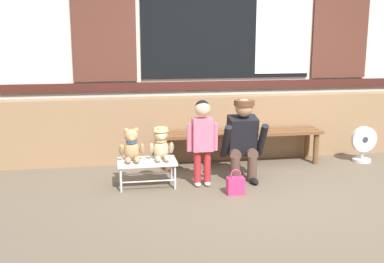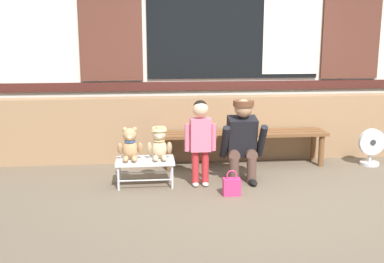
{
  "view_description": "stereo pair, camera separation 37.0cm",
  "coord_description": "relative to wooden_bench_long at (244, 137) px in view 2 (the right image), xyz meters",
  "views": [
    {
      "loc": [
        -1.62,
        -4.52,
        1.63
      ],
      "look_at": [
        -0.71,
        0.62,
        0.55
      ],
      "focal_mm": 43.18,
      "sensor_mm": 36.0,
      "label": 1
    },
    {
      "loc": [
        -1.25,
        -4.57,
        1.63
      ],
      "look_at": [
        -0.71,
        0.62,
        0.55
      ],
      "focal_mm": 43.18,
      "sensor_mm": 36.0,
      "label": 2
    }
  ],
  "objects": [
    {
      "name": "child_standing",
      "position": [
        -0.66,
        -0.76,
        0.22
      ],
      "size": [
        0.35,
        0.18,
        0.96
      ],
      "color": "#B7282D",
      "rests_on": "ground"
    },
    {
      "name": "shop_facade",
      "position": [
        -0.0,
        0.88,
        1.51
      ],
      "size": [
        7.13,
        0.26,
        3.76
      ],
      "color": "silver",
      "rests_on": "ground"
    },
    {
      "name": "handbag_on_ground",
      "position": [
        -0.37,
        -1.1,
        -0.28
      ],
      "size": [
        0.18,
        0.11,
        0.27
      ],
      "color": "#E53370",
      "rests_on": "ground"
    },
    {
      "name": "teddy_bear_plain",
      "position": [
        -1.42,
        -0.69,
        0.09
      ],
      "size": [
        0.28,
        0.26,
        0.36
      ],
      "color": "tan",
      "rests_on": "small_display_bench"
    },
    {
      "name": "brick_low_wall",
      "position": [
        -0.0,
        0.37,
        0.05
      ],
      "size": [
        6.99,
        0.25,
        0.85
      ],
      "primitive_type": "cube",
      "color": "#997551",
      "rests_on": "ground"
    },
    {
      "name": "floor_fan",
      "position": [
        1.62,
        -0.17,
        -0.13
      ],
      "size": [
        0.34,
        0.24,
        0.48
      ],
      "color": "silver",
      "rests_on": "ground"
    },
    {
      "name": "teddy_bear_with_hat",
      "position": [
        -1.1,
        -0.69,
        0.1
      ],
      "size": [
        0.28,
        0.27,
        0.36
      ],
      "color": "#CCB289",
      "rests_on": "small_display_bench"
    },
    {
      "name": "wooden_bench_long",
      "position": [
        0.0,
        0.0,
        0.0
      ],
      "size": [
        2.1,
        0.4,
        0.44
      ],
      "color": "brown",
      "rests_on": "ground"
    },
    {
      "name": "adult_crouching",
      "position": [
        -0.16,
        -0.63,
        0.11
      ],
      "size": [
        0.5,
        0.49,
        0.95
      ],
      "color": "brown",
      "rests_on": "ground"
    },
    {
      "name": "small_display_bench",
      "position": [
        -1.26,
        -0.69,
        -0.11
      ],
      "size": [
        0.64,
        0.36,
        0.3
      ],
      "color": "silver",
      "rests_on": "ground"
    },
    {
      "name": "ground_plane",
      "position": [
        -0.0,
        -1.06,
        -0.37
      ],
      "size": [
        60.0,
        60.0,
        0.0
      ],
      "primitive_type": "plane",
      "color": "brown"
    }
  ]
}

